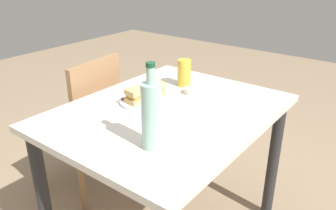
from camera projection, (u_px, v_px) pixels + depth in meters
name	position (u px, v px, depth m)	size (l,w,h in m)	color
dining_table	(168.00, 132.00, 1.60)	(1.07, 0.84, 0.75)	beige
chair_far	(86.00, 119.00, 2.00)	(0.44, 0.44, 0.88)	#936B47
plate_near	(146.00, 100.00, 1.62)	(0.25, 0.25, 0.01)	white
baguette_sandwich_near	(146.00, 92.00, 1.61)	(0.21, 0.09, 0.07)	tan
knife_near	(136.00, 96.00, 1.65)	(0.18, 0.06, 0.01)	silver
water_bottle	(152.00, 115.00, 1.19)	(0.07, 0.07, 0.32)	#99C6B7
beer_glass	(184.00, 73.00, 1.80)	(0.07, 0.07, 0.14)	gold
olive_bowl	(193.00, 91.00, 1.72)	(0.09, 0.09, 0.03)	silver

